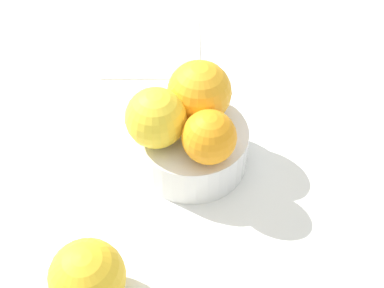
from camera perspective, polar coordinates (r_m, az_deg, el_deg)
ground_plane at (r=65.36cm, az=0.00°, el=-2.44°), size 110.00×110.00×2.00cm
fruit_bowl at (r=62.77cm, az=0.00°, el=-0.40°), size 13.37×13.37×5.15cm
orange_in_bowl_0 at (r=60.20cm, az=0.81°, el=5.65°), size 7.47×7.47×7.47cm
orange_in_bowl_1 at (r=55.97cm, az=1.53°, el=0.62°), size 6.02×6.02×6.02cm
orange_in_bowl_2 at (r=57.68cm, az=-3.97°, el=2.85°), size 6.86×6.86×6.86cm
orange_loose_0 at (r=52.24cm, az=-11.33°, el=-14.02°), size 7.42×7.42×7.42cm
folded_napkin at (r=81.51cm, az=-4.28°, el=10.37°), size 19.34×19.34×0.30cm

